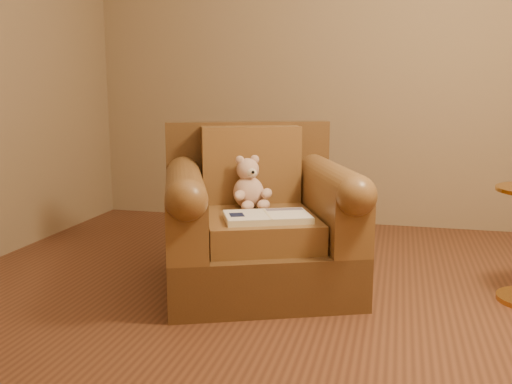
# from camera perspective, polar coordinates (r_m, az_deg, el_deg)

# --- Properties ---
(floor) EXTENTS (4.00, 4.00, 0.00)m
(floor) POSITION_cam_1_polar(r_m,az_deg,el_deg) (2.82, 3.27, -12.13)
(floor) COLOR brown
(floor) RESTS_ON ground
(armchair) EXTENTS (1.26, 1.23, 0.88)m
(armchair) POSITION_cam_1_polar(r_m,az_deg,el_deg) (3.14, 0.11, -3.26)
(armchair) COLOR brown
(armchair) RESTS_ON floor
(teddy_bear) EXTENTS (0.22, 0.25, 0.30)m
(teddy_bear) POSITION_cam_1_polar(r_m,az_deg,el_deg) (3.17, -0.66, 0.43)
(teddy_bear) COLOR #D8AC97
(teddy_bear) RESTS_ON armchair
(guidebook) EXTENTS (0.49, 0.41, 0.03)m
(guidebook) POSITION_cam_1_polar(r_m,az_deg,el_deg) (2.88, 1.13, -2.51)
(guidebook) COLOR beige
(guidebook) RESTS_ON armchair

